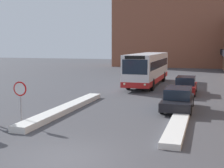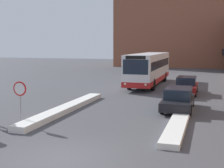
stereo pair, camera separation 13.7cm
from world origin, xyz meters
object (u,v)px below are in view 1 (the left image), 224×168
at_px(city_bus, 148,68).
at_px(stop_sign, 20,94).
at_px(parked_car_front, 178,99).
at_px(parked_car_middle, 186,85).

distance_m(city_bus, stop_sign, 18.63).
bearing_deg(parked_car_front, city_bus, 109.37).
bearing_deg(city_bus, parked_car_front, -70.63).
bearing_deg(city_bus, parked_car_middle, -49.29).
relative_size(city_bus, parked_car_front, 2.69).
xyz_separation_m(city_bus, parked_car_middle, (4.21, -4.90, -1.07)).
distance_m(parked_car_front, stop_sign, 9.90).
relative_size(city_bus, parked_car_middle, 2.83).
height_order(parked_car_front, stop_sign, stop_sign).
distance_m(parked_car_front, parked_car_middle, 7.09).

